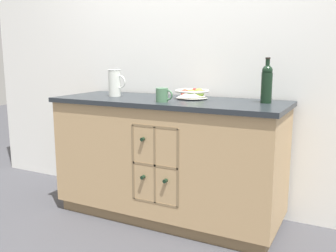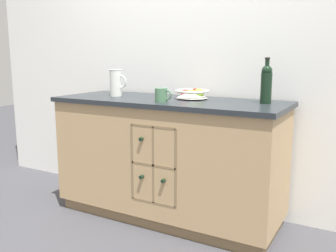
{
  "view_description": "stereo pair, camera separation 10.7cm",
  "coord_description": "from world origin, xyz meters",
  "px_view_note": "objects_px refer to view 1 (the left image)",
  "views": [
    {
      "loc": [
        1.29,
        -2.5,
        1.26
      ],
      "look_at": [
        0.0,
        0.0,
        0.73
      ],
      "focal_mm": 40.0,
      "sensor_mm": 36.0,
      "label": 1
    },
    {
      "loc": [
        1.38,
        -2.45,
        1.26
      ],
      "look_at": [
        0.0,
        0.0,
        0.73
      ],
      "focal_mm": 40.0,
      "sensor_mm": 36.0,
      "label": 2
    }
  ],
  "objects_px": {
    "white_pitcher": "(115,82)",
    "ceramic_mug": "(162,95)",
    "fruit_bowl": "(192,93)",
    "standing_wine_bottle": "(267,83)"
  },
  "relations": [
    {
      "from": "white_pitcher",
      "to": "ceramic_mug",
      "type": "distance_m",
      "value": 0.55
    },
    {
      "from": "white_pitcher",
      "to": "ceramic_mug",
      "type": "xyz_separation_m",
      "value": [
        0.52,
        -0.16,
        -0.06
      ]
    },
    {
      "from": "fruit_bowl",
      "to": "white_pitcher",
      "type": "relative_size",
      "value": 1.2
    },
    {
      "from": "white_pitcher",
      "to": "standing_wine_bottle",
      "type": "relative_size",
      "value": 0.69
    },
    {
      "from": "ceramic_mug",
      "to": "standing_wine_bottle",
      "type": "relative_size",
      "value": 0.41
    },
    {
      "from": "white_pitcher",
      "to": "ceramic_mug",
      "type": "bearing_deg",
      "value": -16.84
    },
    {
      "from": "white_pitcher",
      "to": "standing_wine_bottle",
      "type": "bearing_deg",
      "value": 5.58
    },
    {
      "from": "fruit_bowl",
      "to": "white_pitcher",
      "type": "distance_m",
      "value": 0.65
    },
    {
      "from": "fruit_bowl",
      "to": "white_pitcher",
      "type": "bearing_deg",
      "value": -170.26
    },
    {
      "from": "white_pitcher",
      "to": "ceramic_mug",
      "type": "relative_size",
      "value": 1.68
    }
  ]
}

